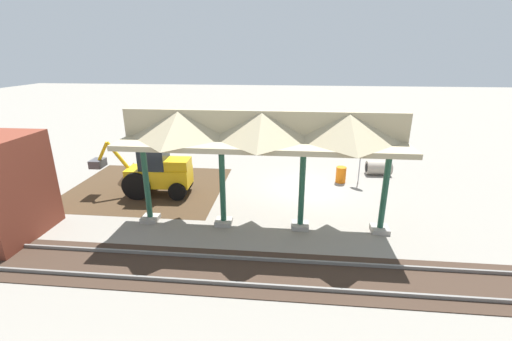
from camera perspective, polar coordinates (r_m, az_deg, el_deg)
The scene contains 9 objects.
ground_plane at distance 18.78m, azimuth 8.50°, elevation -2.97°, with size 120.00×120.00×0.00m, color gray.
dirt_work_zone at distance 19.61m, azimuth -17.57°, elevation -2.71°, with size 8.09×7.00×0.01m, color #42301E.
platform_canopy at distance 13.31m, azimuth 1.02°, elevation 6.74°, with size 10.99×3.20×4.90m.
rail_tracks at distance 11.94m, azimuth 10.13°, elevation -16.97°, with size 60.00×2.58×0.15m.
stop_sign at distance 19.67m, azimuth 17.09°, elevation 2.79°, with size 0.62×0.49×2.42m.
backhoe at distance 18.15m, azimuth -16.30°, elevation -0.07°, with size 5.09×1.78×2.82m.
dirt_mound at distance 20.70m, azimuth -19.40°, elevation -1.76°, with size 3.91×3.91×2.26m, color #42301E.
concrete_pipe at distance 21.83m, azimuth 19.75°, elevation 0.41°, with size 1.47×0.89×0.82m.
traffic_barrel at distance 19.89m, azimuth 13.96°, elevation -0.67°, with size 0.56×0.56×0.90m, color orange.
Camera 1 is at (1.07, 17.39, 7.02)m, focal length 24.00 mm.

